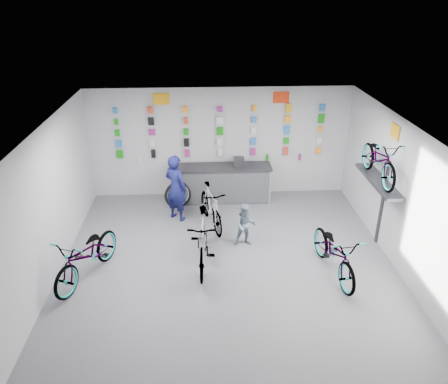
{
  "coord_description": "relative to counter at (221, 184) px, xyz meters",
  "views": [
    {
      "loc": [
        -0.49,
        -7.21,
        5.4
      ],
      "look_at": [
        -0.03,
        1.4,
        1.27
      ],
      "focal_mm": 35.0,
      "sensor_mm": 36.0,
      "label": 1
    }
  ],
  "objects": [
    {
      "name": "sign_right",
      "position": [
        1.6,
        0.44,
        2.23
      ],
      "size": [
        0.42,
        0.02,
        0.3
      ],
      "primitive_type": "cube",
      "color": "red",
      "rests_on": "wall_back"
    },
    {
      "name": "floor",
      "position": [
        0.0,
        -3.54,
        -0.49
      ],
      "size": [
        8.0,
        8.0,
        0.0
      ],
      "primitive_type": "plane",
      "color": "#55555B",
      "rests_on": "ground"
    },
    {
      "name": "register",
      "position": [
        0.49,
        0.01,
        0.62
      ],
      "size": [
        0.3,
        0.32,
        0.22
      ],
      "primitive_type": "cube",
      "rotation": [
        0.0,
        0.0,
        -0.07
      ],
      "color": "black",
      "rests_on": "counter"
    },
    {
      "name": "sign_left",
      "position": [
        -1.5,
        0.44,
        2.23
      ],
      "size": [
        0.42,
        0.02,
        0.3
      ],
      "primitive_type": "cube",
      "color": "orange",
      "rests_on": "wall_back"
    },
    {
      "name": "wall_bracket",
      "position": [
        3.33,
        -2.34,
        0.98
      ],
      "size": [
        0.39,
        1.9,
        2.0
      ],
      "color": "#333338",
      "rests_on": "wall_right"
    },
    {
      "name": "clerk",
      "position": [
        -1.15,
        -0.97,
        0.37
      ],
      "size": [
        0.74,
        0.7,
        1.7
      ],
      "primitive_type": "imported",
      "rotation": [
        0.0,
        0.0,
        2.49
      ],
      "color": "#111446",
      "rests_on": "floor"
    },
    {
      "name": "bike_right",
      "position": [
        2.14,
        -3.48,
        0.03
      ],
      "size": [
        0.93,
        2.02,
        1.02
      ],
      "primitive_type": "imported",
      "rotation": [
        0.0,
        0.0,
        0.13
      ],
      "color": "gray",
      "rests_on": "floor"
    },
    {
      "name": "wall_left",
      "position": [
        -3.5,
        -3.54,
        1.01
      ],
      "size": [
        0.0,
        8.0,
        8.0
      ],
      "primitive_type": "plane",
      "rotation": [
        1.57,
        0.0,
        1.57
      ],
      "color": "#B3B3B6",
      "rests_on": "floor"
    },
    {
      "name": "bike_service",
      "position": [
        -0.3,
        -1.39,
        0.03
      ],
      "size": [
        0.92,
        1.8,
        1.04
      ],
      "primitive_type": "imported",
      "rotation": [
        0.0,
        0.0,
        0.26
      ],
      "color": "gray",
      "rests_on": "floor"
    },
    {
      "name": "counter",
      "position": [
        0.0,
        0.0,
        0.0
      ],
      "size": [
        2.7,
        0.66,
        1.0
      ],
      "color": "black",
      "rests_on": "floor"
    },
    {
      "name": "sign_side",
      "position": [
        3.48,
        -2.34,
        2.16
      ],
      "size": [
        0.02,
        0.4,
        0.3
      ],
      "primitive_type": "cube",
      "color": "orange",
      "rests_on": "wall_right"
    },
    {
      "name": "merch_wall",
      "position": [
        0.07,
        0.39,
        1.29
      ],
      "size": [
        5.57,
        0.08,
        1.57
      ],
      "color": "#10810D",
      "rests_on": "wall_back"
    },
    {
      "name": "customer",
      "position": [
        0.44,
        -2.3,
        0.02
      ],
      "size": [
        0.5,
        0.39,
        1.02
      ],
      "primitive_type": "imported",
      "rotation": [
        0.0,
        0.0,
        -0.01
      ],
      "color": "slate",
      "rests_on": "floor"
    },
    {
      "name": "bike_wall",
      "position": [
        3.25,
        -2.34,
        1.57
      ],
      "size": [
        0.63,
        1.8,
        0.95
      ],
      "primitive_type": "imported",
      "color": "gray",
      "rests_on": "wall_bracket"
    },
    {
      "name": "bike_center",
      "position": [
        -0.52,
        -3.02,
        0.09
      ],
      "size": [
        0.63,
        1.95,
        1.16
      ],
      "primitive_type": "imported",
      "rotation": [
        0.0,
        0.0,
        -0.05
      ],
      "color": "gray",
      "rests_on": "floor"
    },
    {
      "name": "spare_wheel",
      "position": [
        -1.15,
        -0.37,
        -0.12
      ],
      "size": [
        0.74,
        0.36,
        0.74
      ],
      "rotation": [
        0.0,
        0.0,
        0.31
      ],
      "color": "black",
      "rests_on": "floor"
    },
    {
      "name": "wall_back",
      "position": [
        0.0,
        0.46,
        1.01
      ],
      "size": [
        7.0,
        0.0,
        7.0
      ],
      "primitive_type": "plane",
      "rotation": [
        1.57,
        0.0,
        0.0
      ],
      "color": "#B3B3B6",
      "rests_on": "floor"
    },
    {
      "name": "ceiling",
      "position": [
        0.0,
        -3.54,
        2.51
      ],
      "size": [
        8.0,
        8.0,
        0.0
      ],
      "primitive_type": "plane",
      "rotation": [
        3.14,
        0.0,
        0.0
      ],
      "color": "white",
      "rests_on": "wall_back"
    },
    {
      "name": "wall_right",
      "position": [
        3.5,
        -3.54,
        1.01
      ],
      "size": [
        0.0,
        8.0,
        8.0
      ],
      "primitive_type": "plane",
      "rotation": [
        1.57,
        0.0,
        -1.57
      ],
      "color": "#B3B3B6",
      "rests_on": "floor"
    },
    {
      "name": "bike_left",
      "position": [
        -2.81,
        -3.36,
        0.04
      ],
      "size": [
        1.42,
        2.12,
        1.06
      ],
      "primitive_type": "imported",
      "rotation": [
        0.0,
        0.0,
        -0.39
      ],
      "color": "gray",
      "rests_on": "floor"
    }
  ]
}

